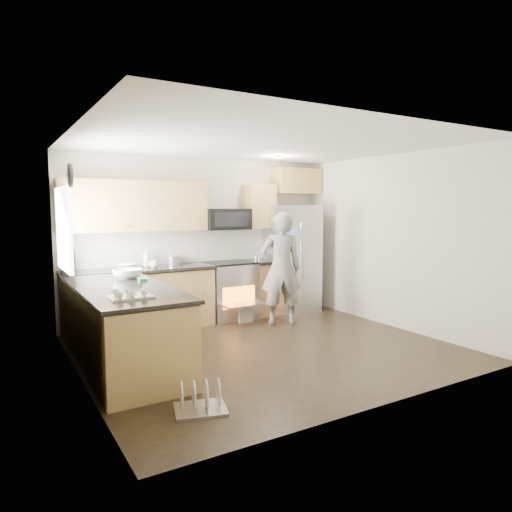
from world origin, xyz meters
TOP-DOWN VIEW (x-y plane):
  - ground at (0.00, 0.00)m, footprint 4.50×4.50m
  - room_shell at (-0.04, 0.02)m, footprint 4.54×4.04m
  - back_cabinet_run at (-0.59, 1.75)m, footprint 4.45×0.64m
  - peninsula at (-1.75, 0.25)m, footprint 0.96×2.36m
  - stove_range at (0.35, 1.69)m, footprint 0.76×0.97m
  - refrigerator at (1.56, 1.70)m, footprint 1.01×0.85m
  - person at (0.86, 0.94)m, footprint 0.74×0.61m
  - dish_rack at (-1.47, -1.25)m, footprint 0.54×0.48m

SIDE VIEW (x-z plane):
  - ground at x=0.00m, z-range 0.00..0.00m
  - dish_rack at x=-1.47m, z-range -0.07..0.22m
  - peninsula at x=-1.75m, z-range -0.05..0.98m
  - stove_range at x=0.35m, z-range -0.22..1.57m
  - person at x=0.86m, z-range 0.00..1.74m
  - refrigerator at x=1.56m, z-range 0.00..1.85m
  - back_cabinet_run at x=-0.59m, z-range -0.29..2.21m
  - room_shell at x=-0.04m, z-range 0.36..2.98m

